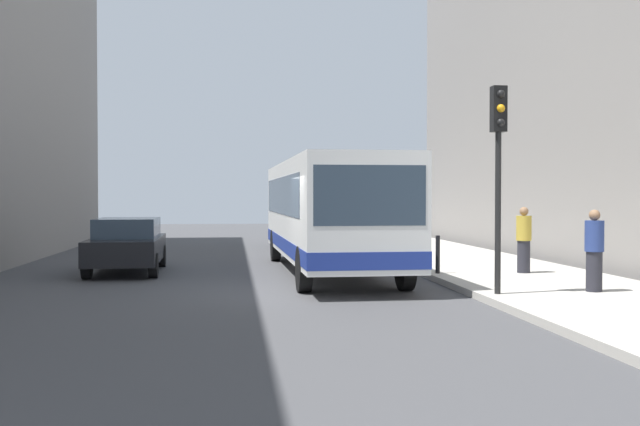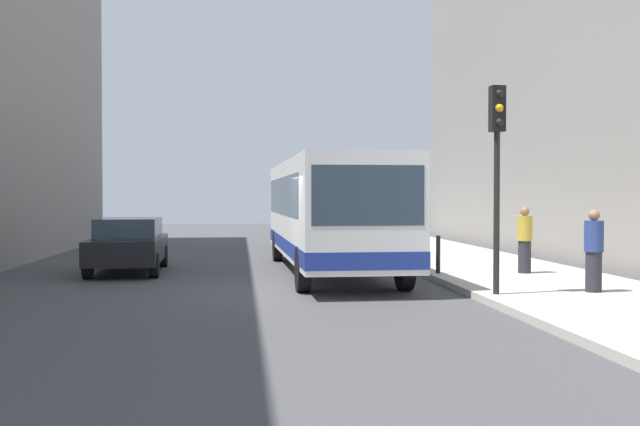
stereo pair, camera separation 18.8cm
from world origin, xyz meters
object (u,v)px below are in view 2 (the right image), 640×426
at_px(bollard_near, 438,254).
at_px(bollard_mid, 414,247).
at_px(bus, 329,209).
at_px(bollard_farthest, 379,237).
at_px(pedestrian_mid_sidewalk, 525,240).
at_px(car_behind_bus, 306,228).
at_px(pedestrian_near_signal, 594,251).
at_px(car_beside_bus, 129,244).
at_px(traffic_light, 497,149).
at_px(bollard_far, 395,242).

xyz_separation_m(bollard_near, bollard_mid, (0.00, 2.61, 0.00)).
bearing_deg(bus, bollard_farthest, -114.39).
xyz_separation_m(bus, pedestrian_mid_sidewalk, (4.72, -2.06, -0.75)).
height_order(car_behind_bus, pedestrian_near_signal, pedestrian_near_signal).
distance_m(car_beside_bus, traffic_light, 10.65).
height_order(car_beside_bus, traffic_light, traffic_light).
bearing_deg(pedestrian_near_signal, bollard_near, -125.50).
height_order(bus, pedestrian_mid_sidewalk, bus).
distance_m(bus, bollard_far, 4.29).
distance_m(bollard_far, pedestrian_mid_sidewalk, 5.79).
xyz_separation_m(car_behind_bus, bollard_farthest, (2.24, -4.36, -0.16)).
distance_m(bollard_far, pedestrian_near_signal, 9.30).
height_order(bollard_mid, bollard_farthest, same).
xyz_separation_m(bollard_near, bollard_far, (0.00, 5.21, 0.00)).
bearing_deg(traffic_light, bollard_farthest, 90.49).
height_order(traffic_light, bollard_near, traffic_light).
bearing_deg(bus, bollard_far, -128.76).
xyz_separation_m(bollard_far, bollard_farthest, (0.00, 2.61, 0.00)).
xyz_separation_m(car_behind_bus, bollard_near, (2.24, -12.18, -0.16)).
height_order(bus, bollard_mid, bus).
height_order(car_beside_bus, bollard_far, car_beside_bus).
bearing_deg(pedestrian_near_signal, car_beside_bus, -97.59).
bearing_deg(bus, pedestrian_mid_sidewalk, 155.26).
xyz_separation_m(bollard_near, bollard_farthest, (0.00, 7.82, 0.00)).
bearing_deg(car_behind_bus, car_beside_bus, 62.13).
relative_size(traffic_light, bollard_near, 4.32).
relative_size(bollard_near, pedestrian_mid_sidewalk, 0.57).
height_order(car_behind_bus, bollard_near, car_behind_bus).
xyz_separation_m(bollard_farthest, pedestrian_mid_sidewalk, (2.19, -7.95, 0.35)).
xyz_separation_m(car_behind_bus, pedestrian_near_signal, (4.41, -16.00, 0.19)).
xyz_separation_m(bus, bollard_near, (2.53, -1.93, -1.10)).
distance_m(bollard_near, bollard_farthest, 7.82).
distance_m(car_behind_bus, bollard_farthest, 4.90).
height_order(bollard_mid, bollard_far, same).
bearing_deg(bollard_farthest, bus, -113.24).
xyz_separation_m(car_behind_bus, bollard_far, (2.24, -6.97, -0.16)).
bearing_deg(bollard_mid, bollard_near, -90.00).
bearing_deg(bollard_near, bollard_farthest, 90.00).
bearing_deg(bollard_farthest, car_behind_bus, 117.17).
height_order(bollard_mid, pedestrian_near_signal, pedestrian_near_signal).
bearing_deg(bollard_farthest, bollard_near, -90.00).
relative_size(car_beside_bus, pedestrian_near_signal, 2.67).
xyz_separation_m(car_beside_bus, bollard_far, (7.97, 2.57, -0.16)).
distance_m(car_behind_bus, traffic_light, 16.45).
height_order(bollard_near, pedestrian_mid_sidewalk, pedestrian_mid_sidewalk).
distance_m(car_behind_bus, pedestrian_mid_sidewalk, 13.09).
bearing_deg(car_beside_bus, pedestrian_mid_sidewalk, 163.31).
bearing_deg(car_beside_bus, bollard_mid, 178.33).
height_order(bollard_farthest, pedestrian_mid_sidewalk, pedestrian_mid_sidewalk).
relative_size(car_behind_bus, bollard_far, 4.73).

